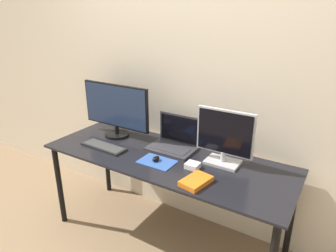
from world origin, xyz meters
name	(u,v)px	position (x,y,z in m)	size (l,w,h in m)	color
wall_back	(193,79)	(0.00, 0.76, 1.25)	(7.00, 0.05, 2.50)	beige
desk	(165,167)	(0.00, 0.35, 0.66)	(1.88, 0.69, 0.75)	black
monitor_left	(116,109)	(-0.57, 0.47, 0.99)	(0.66, 0.21, 0.45)	black
monitor_right	(224,138)	(0.40, 0.47, 0.94)	(0.41, 0.17, 0.40)	#B2B2B7
laptop	(175,140)	(-0.02, 0.52, 0.81)	(0.36, 0.25, 0.25)	#333338
keyboard	(104,147)	(-0.49, 0.22, 0.76)	(0.39, 0.14, 0.02)	black
mousepad	(157,162)	(0.00, 0.24, 0.75)	(0.26, 0.18, 0.00)	#2D519E
mouse	(156,159)	(-0.01, 0.24, 0.77)	(0.04, 0.07, 0.03)	black
book	(196,181)	(0.36, 0.13, 0.76)	(0.17, 0.22, 0.03)	orange
power_brick	(193,166)	(0.25, 0.30, 0.77)	(0.09, 0.08, 0.04)	white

